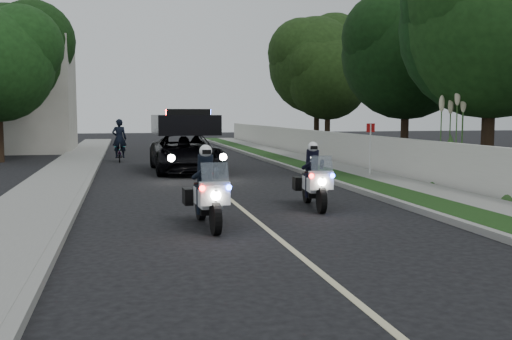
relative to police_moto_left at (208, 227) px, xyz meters
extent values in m
plane|color=black|center=(1.17, 0.35, 0.00)|extent=(120.00, 120.00, 0.00)
cube|color=gray|center=(5.27, 10.35, 0.07)|extent=(0.20, 60.00, 0.15)
cube|color=#193814|center=(5.97, 10.35, 0.08)|extent=(1.20, 60.00, 0.16)
cube|color=gray|center=(7.27, 10.35, 0.08)|extent=(1.40, 60.00, 0.16)
cube|color=beige|center=(8.27, 10.35, 0.75)|extent=(0.22, 60.00, 1.50)
cube|color=gray|center=(-2.93, 10.35, 0.07)|extent=(0.20, 60.00, 0.15)
cube|color=gray|center=(-4.03, 10.35, 0.08)|extent=(2.00, 60.00, 0.16)
cube|color=#A8A396|center=(-8.83, 26.35, 3.50)|extent=(8.00, 6.00, 7.00)
cube|color=#BFB78C|center=(1.17, 10.35, 0.00)|extent=(0.12, 50.00, 0.01)
imported|color=black|center=(0.75, 11.79, 0.00)|extent=(2.74, 5.74, 2.77)
imported|color=black|center=(-1.94, 17.44, 0.00)|extent=(0.55, 1.53, 0.80)
imported|color=black|center=(-1.94, 17.44, 0.00)|extent=(0.71, 0.49, 1.93)
camera|label=1|loc=(-1.69, -12.12, 2.42)|focal=40.67mm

